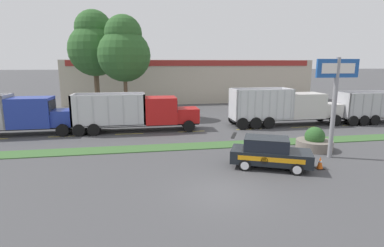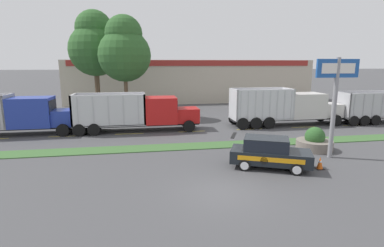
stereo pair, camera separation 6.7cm
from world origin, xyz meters
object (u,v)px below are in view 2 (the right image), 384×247
at_px(dump_truck_lead, 295,108).
at_px(stone_planter, 314,142).
at_px(traffic_cone, 320,163).
at_px(dump_truck_mid, 148,113).
at_px(store_sign_post, 336,88).
at_px(dump_truck_trail, 14,116).
at_px(rally_car, 269,153).

bearing_deg(dump_truck_lead, stone_planter, -109.24).
bearing_deg(traffic_cone, stone_planter, 62.72).
xyz_separation_m(dump_truck_lead, dump_truck_mid, (-14.17, -0.15, -0.08)).
bearing_deg(store_sign_post, dump_truck_mid, 138.55).
distance_m(dump_truck_lead, store_sign_post, 10.87).
relative_size(dump_truck_lead, store_sign_post, 1.75).
distance_m(dump_truck_lead, dump_truck_mid, 14.17).
relative_size(dump_truck_trail, stone_planter, 5.02).
bearing_deg(dump_truck_mid, dump_truck_lead, 0.62).
bearing_deg(store_sign_post, rally_car, -165.75).
relative_size(dump_truck_lead, dump_truck_trail, 0.89).
height_order(dump_truck_trail, traffic_cone, dump_truck_trail).
xyz_separation_m(dump_truck_mid, traffic_cone, (9.38, -11.83, -1.23)).
distance_m(stone_planter, traffic_cone, 4.12).
distance_m(dump_truck_lead, rally_car, 13.65).
distance_m(dump_truck_mid, store_sign_post, 15.30).
xyz_separation_m(dump_truck_trail, stone_planter, (22.40, -8.34, -1.09)).
distance_m(rally_car, traffic_cone, 2.95).
height_order(dump_truck_lead, traffic_cone, dump_truck_lead).
bearing_deg(traffic_cone, dump_truck_lead, 68.21).
xyz_separation_m(dump_truck_lead, rally_car, (-7.61, -11.30, -0.76)).
height_order(rally_car, stone_planter, rally_car).
bearing_deg(dump_truck_trail, rally_car, -32.60).
xyz_separation_m(dump_truck_lead, store_sign_post, (-2.90, -10.10, 2.77)).
height_order(dump_truck_mid, rally_car, dump_truck_mid).
height_order(dump_truck_mid, stone_planter, dump_truck_mid).
height_order(rally_car, store_sign_post, store_sign_post).
bearing_deg(dump_truck_trail, stone_planter, -20.43).
relative_size(rally_car, store_sign_post, 0.77).
relative_size(dump_truck_trail, traffic_cone, 17.18).
relative_size(dump_truck_mid, store_sign_post, 1.73).
relative_size(dump_truck_mid, stone_planter, 4.43).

